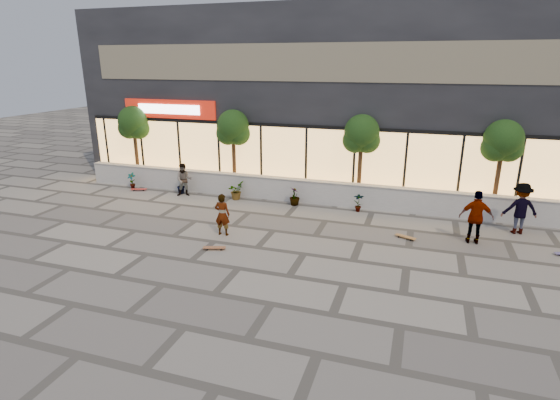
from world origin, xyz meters
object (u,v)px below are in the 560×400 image
(skater_right_far, at_px, (520,208))
(skateboard_left, at_px, (139,189))
(skateboard_center, at_px, (214,248))
(skater_left, at_px, (184,180))
(tree_west, at_px, (134,125))
(tree_east, at_px, (503,143))
(skater_center, at_px, (222,215))
(tree_midwest, at_px, (233,130))
(tree_mideast, at_px, (362,136))
(skateboard_right_near, at_px, (405,237))
(skater_right_near, at_px, (476,217))

(skater_right_far, bearing_deg, skateboard_left, -11.76)
(skateboard_center, bearing_deg, skater_left, 110.36)
(tree_west, height_order, tree_east, same)
(skater_center, xyz_separation_m, skateboard_center, (0.30, -1.32, -0.70))
(tree_midwest, height_order, skater_left, tree_midwest)
(tree_mideast, height_order, skateboard_center, tree_mideast)
(skater_left, bearing_deg, tree_east, -16.40)
(tree_mideast, bearing_deg, tree_midwest, 180.00)
(tree_west, xyz_separation_m, skater_right_far, (17.61, -1.83, -2.03))
(skater_center, distance_m, skateboard_right_near, 6.61)
(skater_right_near, relative_size, skateboard_left, 2.41)
(skater_center, bearing_deg, skater_right_far, -163.54)
(tree_midwest, bearing_deg, skateboard_right_near, -24.08)
(skater_left, distance_m, skater_right_near, 12.52)
(skater_center, relative_size, skater_right_near, 0.82)
(tree_east, xyz_separation_m, skater_right_near, (-1.00, -3.34, -2.04))
(tree_west, xyz_separation_m, tree_midwest, (5.50, 0.00, 0.00))
(skateboard_center, relative_size, skateboard_right_near, 1.02)
(tree_west, xyz_separation_m, skater_left, (3.61, -1.52, -2.21))
(tree_west, xyz_separation_m, skateboard_left, (1.04, -1.50, -2.91))
(skater_center, relative_size, skateboard_center, 1.99)
(skateboard_center, bearing_deg, tree_east, 17.72)
(skateboard_left, bearing_deg, tree_east, -13.90)
(tree_west, distance_m, skater_left, 4.50)
(tree_east, bearing_deg, tree_west, 180.00)
(skater_left, height_order, skateboard_left, skater_left)
(tree_west, relative_size, tree_midwest, 1.00)
(skater_right_far, relative_size, skateboard_center, 2.44)
(skateboard_center, bearing_deg, skateboard_left, 124.12)
(tree_midwest, bearing_deg, skateboard_left, -161.42)
(skateboard_center, distance_m, skateboard_left, 8.43)
(skater_right_near, bearing_deg, skater_left, -9.30)
(skater_left, bearing_deg, skater_right_far, -24.14)
(tree_midwest, relative_size, skater_right_near, 2.07)
(tree_west, distance_m, tree_east, 17.00)
(skateboard_center, xyz_separation_m, skateboard_left, (-6.65, 5.18, 0.00))
(tree_midwest, distance_m, skateboard_left, 5.53)
(skateboard_left, bearing_deg, skateboard_center, -57.20)
(skateboard_left, bearing_deg, skater_right_far, -20.40)
(skater_left, relative_size, skater_right_far, 0.81)
(tree_west, bearing_deg, tree_east, 0.00)
(tree_mideast, bearing_deg, skater_right_far, -16.66)
(skater_center, bearing_deg, tree_west, -38.62)
(tree_east, bearing_deg, skateboard_left, -174.63)
(tree_mideast, xyz_separation_m, tree_east, (5.50, 0.00, 0.00))
(skater_left, bearing_deg, skateboard_right_near, -34.92)
(skateboard_left, bearing_deg, skater_right_near, -26.27)
(skater_left, relative_size, skateboard_right_near, 2.02)
(skater_center, relative_size, skateboard_left, 1.98)
(skater_left, distance_m, skater_right_far, 14.01)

